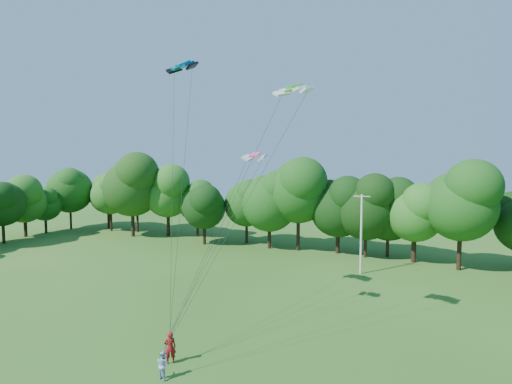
% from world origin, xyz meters
% --- Properties ---
extents(utility_pole, '(1.69, 0.32, 8.50)m').
position_xyz_m(utility_pole, '(6.71, 27.69, 4.36)').
color(utility_pole, silver).
rests_on(utility_pole, ground).
extents(kite_flyer_left, '(0.83, 0.81, 1.92)m').
position_xyz_m(kite_flyer_left, '(0.52, 3.57, 0.96)').
color(kite_flyer_left, maroon).
rests_on(kite_flyer_left, ground).
extents(kite_flyer_right, '(0.89, 0.77, 1.58)m').
position_xyz_m(kite_flyer_right, '(1.23, 2.06, 0.79)').
color(kite_flyer_right, '#A8C0E9').
rests_on(kite_flyer_right, ground).
extents(kite_teal, '(2.82, 1.72, 0.67)m').
position_xyz_m(kite_teal, '(-3.43, 10.58, 19.31)').
color(kite_teal, '#046483').
rests_on(kite_teal, ground).
extents(kite_green, '(2.81, 1.88, 0.47)m').
position_xyz_m(kite_green, '(5.93, 9.56, 16.68)').
color(kite_green, green).
rests_on(kite_green, ground).
extents(kite_pink, '(1.78, 0.88, 0.40)m').
position_xyz_m(kite_pink, '(2.25, 11.35, 12.40)').
color(kite_pink, '#FF4697').
rests_on(kite_pink, ground).
extents(tree_back_west, '(9.86, 9.86, 14.34)m').
position_xyz_m(tree_back_west, '(-30.38, 33.30, 8.96)').
color(tree_back_west, black).
rests_on(tree_back_west, ground).
extents(tree_back_center, '(8.11, 8.11, 11.80)m').
position_xyz_m(tree_back_center, '(5.72, 35.39, 7.37)').
color(tree_back_center, black).
rests_on(tree_back_center, ground).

